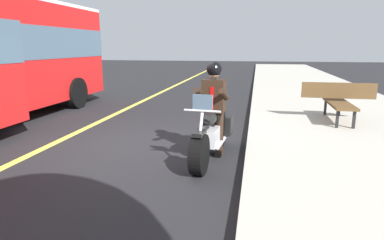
# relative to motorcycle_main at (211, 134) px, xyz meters

# --- Properties ---
(ground_plane) EXTENTS (80.00, 80.00, 0.00)m
(ground_plane) POSITION_rel_motorcycle_main_xyz_m (-0.52, -1.37, -0.45)
(ground_plane) COLOR black
(lane_center_stripe) EXTENTS (60.00, 0.16, 0.01)m
(lane_center_stripe) POSITION_rel_motorcycle_main_xyz_m (-0.52, -3.37, -0.45)
(lane_center_stripe) COLOR #E5DB4C
(lane_center_stripe) RESTS_ON ground_plane
(motorcycle_main) EXTENTS (2.22, 0.71, 1.26)m
(motorcycle_main) POSITION_rel_motorcycle_main_xyz_m (0.00, 0.00, 0.00)
(motorcycle_main) COLOR black
(motorcycle_main) RESTS_ON ground_plane
(rider_main) EXTENTS (0.65, 0.58, 1.74)m
(rider_main) POSITION_rel_motorcycle_main_xyz_m (-0.19, 0.01, 0.58)
(rider_main) COLOR black
(rider_main) RESTS_ON ground_plane
(bench_sidewalk) EXTENTS (1.80, 1.80, 0.95)m
(bench_sidewalk) POSITION_rel_motorcycle_main_xyz_m (-3.08, 2.83, 0.26)
(bench_sidewalk) COLOR brown
(bench_sidewalk) RESTS_ON sidewalk_curb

